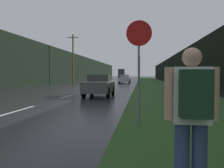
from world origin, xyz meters
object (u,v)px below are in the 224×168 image
car_passing_near (99,85)px  car_passing_far (125,79)px  stop_sign (139,60)px  delivery_truck (122,74)px  hitchhiker_with_backpack (192,114)px

car_passing_near → car_passing_far: (0.00, 26.36, 0.01)m
stop_sign → delivery_truck: 84.94m
hitchhiker_with_backpack → delivery_truck: (-7.89, 88.76, 0.92)m
stop_sign → car_passing_near: stop_sign is taller
car_passing_near → car_passing_far: bearing=-90.0°
car_passing_far → car_passing_near: bearing=90.0°
hitchhiker_with_backpack → car_passing_near: size_ratio=0.43×
hitchhiker_with_backpack → car_passing_far: (-3.48, 39.96, -0.26)m
hitchhiker_with_backpack → car_passing_far: 40.11m
delivery_truck → car_passing_far: bearing=-84.8°
hitchhiker_with_backpack → car_passing_near: (-3.48, 13.60, -0.27)m
car_passing_far → delivery_truck: (-4.41, 48.80, 1.18)m
car_passing_near → car_passing_far: 26.36m
stop_sign → car_passing_near: size_ratio=0.73×
delivery_truck → hitchhiker_with_backpack: bearing=-84.9°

